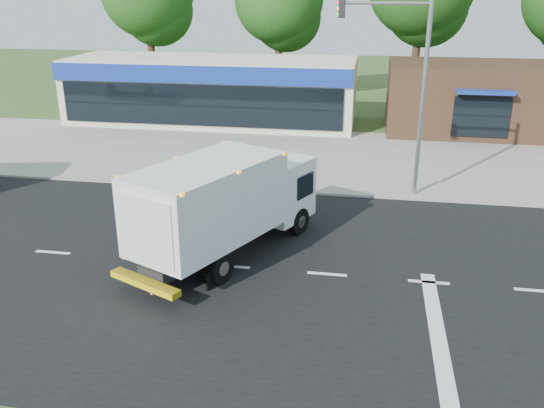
{
  "coord_description": "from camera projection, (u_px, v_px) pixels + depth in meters",
  "views": [
    {
      "loc": [
        0.99,
        -15.62,
        8.19
      ],
      "look_at": [
        -1.91,
        1.25,
        1.7
      ],
      "focal_mm": 38.0,
      "sensor_mm": 36.0,
      "label": 1
    }
  ],
  "objects": [
    {
      "name": "traffic_signal_pole",
      "position": [
        408.0,
        76.0,
        22.34
      ],
      "size": [
        3.51,
        0.25,
        8.0
      ],
      "color": "gray",
      "rests_on": "ground"
    },
    {
      "name": "road_asphalt",
      "position": [
        327.0,
        274.0,
        17.45
      ],
      "size": [
        60.0,
        14.0,
        0.02
      ],
      "primitive_type": "cube",
      "color": "black",
      "rests_on": "ground"
    },
    {
      "name": "emergency_worker",
      "position": [
        155.0,
        266.0,
        16.09
      ],
      "size": [
        0.71,
        0.61,
        1.74
      ],
      "rotation": [
        0.0,
        0.0,
        0.46
      ],
      "color": "tan",
      "rests_on": "ground"
    },
    {
      "name": "brown_storefront",
      "position": [
        474.0,
        98.0,
        34.05
      ],
      "size": [
        10.0,
        6.7,
        4.0
      ],
      "color": "#382316",
      "rests_on": "ground"
    },
    {
      "name": "ems_box_truck",
      "position": [
        225.0,
        200.0,
        18.03
      ],
      "size": [
        5.26,
        7.73,
        3.31
      ],
      "rotation": [
        0.0,
        0.0,
        1.13
      ],
      "color": "black",
      "rests_on": "ground"
    },
    {
      "name": "retail_strip_mall",
      "position": [
        212.0,
        90.0,
        36.53
      ],
      "size": [
        18.0,
        6.2,
        4.0
      ],
      "color": "beige",
      "rests_on": "ground"
    },
    {
      "name": "sidewalk",
      "position": [
        342.0,
        186.0,
        24.99
      ],
      "size": [
        60.0,
        2.4,
        0.12
      ],
      "primitive_type": "cube",
      "color": "gray",
      "rests_on": "ground"
    },
    {
      "name": "parking_apron",
      "position": [
        349.0,
        152.0,
        30.35
      ],
      "size": [
        60.0,
        9.0,
        0.02
      ],
      "primitive_type": "cube",
      "color": "gray",
      "rests_on": "ground"
    },
    {
      "name": "ground",
      "position": [
        327.0,
        275.0,
        17.45
      ],
      "size": [
        120.0,
        120.0,
        0.0
      ],
      "primitive_type": "plane",
      "color": "#385123",
      "rests_on": "ground"
    },
    {
      "name": "lane_markings",
      "position": [
        372.0,
        300.0,
        15.99
      ],
      "size": [
        55.2,
        7.0,
        0.01
      ],
      "color": "silver",
      "rests_on": "road_asphalt"
    }
  ]
}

